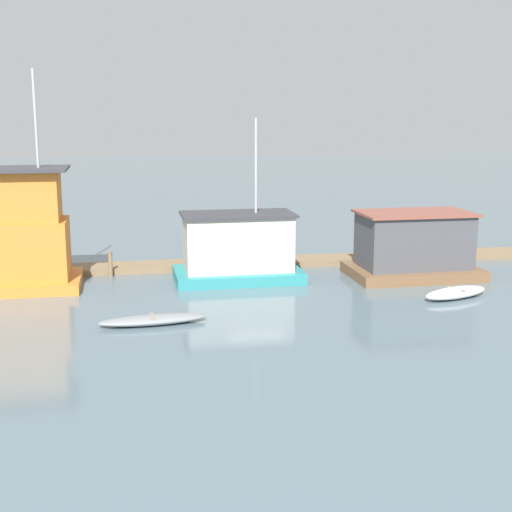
# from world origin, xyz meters

# --- Properties ---
(ground_plane) EXTENTS (200.00, 200.00, 0.00)m
(ground_plane) POSITION_xyz_m (0.00, 0.00, 0.00)
(ground_plane) COLOR slate
(dock_walkway) EXTENTS (51.00, 1.96, 0.30)m
(dock_walkway) POSITION_xyz_m (0.00, 3.32, 0.15)
(dock_walkway) COLOR #846B4C
(dock_walkway) RESTS_ON ground_plane
(houseboat_orange) EXTENTS (5.44, 4.01, 9.75)m
(houseboat_orange) POSITION_xyz_m (-10.68, 0.59, 2.43)
(houseboat_orange) COLOR orange
(houseboat_orange) RESTS_ON ground_plane
(houseboat_teal) EXTENTS (6.01, 3.52, 7.64)m
(houseboat_teal) POSITION_xyz_m (-0.63, 0.34, 1.50)
(houseboat_teal) COLOR teal
(houseboat_teal) RESTS_ON ground_plane
(houseboat_brown) EXTENTS (6.14, 3.95, 3.19)m
(houseboat_brown) POSITION_xyz_m (7.86, -0.59, 1.48)
(houseboat_brown) COLOR brown
(houseboat_brown) RESTS_ON ground_plane
(dinghy_grey) EXTENTS (4.12, 1.31, 0.36)m
(dinghy_grey) POSITION_xyz_m (-4.99, -6.32, 0.18)
(dinghy_grey) COLOR gray
(dinghy_grey) RESTS_ON ground_plane
(dinghy_white) EXTENTS (3.53, 2.18, 0.45)m
(dinghy_white) POSITION_xyz_m (8.08, -4.78, 0.23)
(dinghy_white) COLOR white
(dinghy_white) RESTS_ON ground_plane
(mooring_post_near_left) EXTENTS (0.20, 0.20, 1.25)m
(mooring_post_near_left) POSITION_xyz_m (-6.63, 2.09, 0.63)
(mooring_post_near_left) COLOR #846B4C
(mooring_post_near_left) RESTS_ON ground_plane
(mooring_post_near_right) EXTENTS (0.31, 0.31, 2.19)m
(mooring_post_near_right) POSITION_xyz_m (-10.73, 2.09, 1.09)
(mooring_post_near_right) COLOR #846B4C
(mooring_post_near_right) RESTS_ON ground_plane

